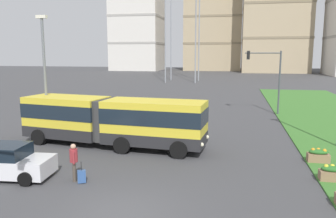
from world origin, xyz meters
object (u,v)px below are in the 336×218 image
Objects in this scene: streetlight_left at (45,72)px; apartment_tower_centre at (276,7)px; articulated_bus at (112,120)px; traffic_light_far_right at (268,71)px; flower_planter_1 at (332,173)px; apartment_tower_west at (137,18)px; car_white_van at (4,162)px; pedestrian_crossing at (74,160)px; rolling_suitcase at (82,176)px; flower_planter_2 at (318,155)px.

streetlight_left is 0.21× the size of apartment_tower_centre.
traffic_light_far_right reaches higher than articulated_bus.
flower_planter_1 is 17.76m from traffic_light_far_right.
traffic_light_far_right is 91.20m from apartment_tower_west.
car_white_van is 2.61× the size of pedestrian_crossing.
rolling_suitcase is 0.88× the size of flower_planter_2.
articulated_bus is 5.85m from streetlight_left.
car_white_van is 8.31m from streetlight_left.
rolling_suitcase is at bearing -100.43° from apartment_tower_centre.
traffic_light_far_right is at bearing 63.95° from rolling_suitcase.
streetlight_left is at bearing -104.72° from apartment_tower_centre.
apartment_tower_west is at bearing 104.81° from pedestrian_crossing.
flower_planter_1 is 0.13× the size of streetlight_left.
rolling_suitcase is 0.03× the size of apartment_tower_west.
streetlight_left reaches higher than flower_planter_2.
apartment_tower_west is at bearing 102.77° from streetlight_left.
apartment_tower_centre is (21.92, 98.05, 19.08)m from car_white_van.
pedestrian_crossing is 1.58× the size of flower_planter_1.
traffic_light_far_right reaches higher than car_white_van.
streetlight_left reaches higher than flower_planter_1.
rolling_suitcase is at bearing -167.98° from flower_planter_1.
apartment_tower_west reaches higher than pedestrian_crossing.
articulated_bus is 0.30× the size of apartment_tower_centre.
traffic_light_far_right reaches higher than pedestrian_crossing.
traffic_light_far_right is at bearing -65.81° from apartment_tower_west.
streetlight_left is (-16.90, 4.74, 4.12)m from flower_planter_1.
apartment_tower_centre reaches higher than car_white_van.
flower_planter_2 is at bearing -84.35° from traffic_light_far_right.
flower_planter_2 is 17.51m from streetlight_left.
articulated_bus is 0.34× the size of apartment_tower_west.
articulated_bus is at bearing 162.49° from flower_planter_1.
streetlight_left reaches higher than pedestrian_crossing.
flower_planter_2 is (14.94, 5.12, -0.33)m from car_white_van.
flower_planter_2 is (11.51, 4.88, -0.58)m from pedestrian_crossing.
articulated_bus is at bearing 175.03° from flower_planter_2.
pedestrian_crossing is 22.13m from traffic_light_far_right.
apartment_tower_centre is (18.49, 97.80, 18.83)m from pedestrian_crossing.
streetlight_left reaches higher than traffic_light_far_right.
flower_planter_2 is at bearing -6.80° from streetlight_left.
flower_planter_1 is at bearing -94.17° from apartment_tower_centre.
car_white_van is 3.90m from rolling_suitcase.
apartment_tower_centre is at bearing 85.83° from flower_planter_1.
articulated_bus is 12.41× the size of rolling_suitcase.
car_white_van is 4.68× the size of rolling_suitcase.
streetlight_left is 0.23× the size of apartment_tower_west.
rolling_suitcase is 0.16× the size of traffic_light_far_right.
pedestrian_crossing is 1.79× the size of rolling_suitcase.
flower_planter_1 is at bearing -17.51° from articulated_bus.
articulated_bus is 17.30m from traffic_light_far_right.
flower_planter_2 is (11.90, -1.03, -1.23)m from articulated_bus.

